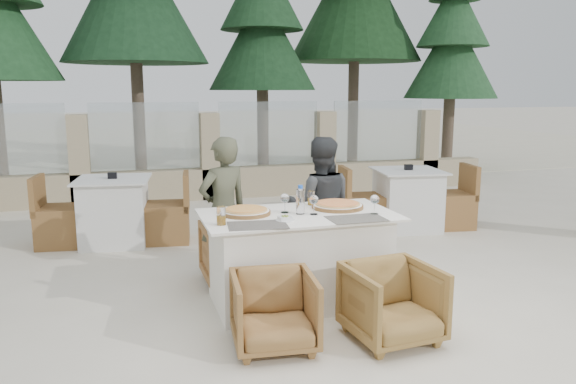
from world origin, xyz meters
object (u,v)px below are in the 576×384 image
object	(u,v)px
diner_left	(224,211)
armchair_near_left	(274,311)
diner_right	(320,207)
wine_glass_near	(314,204)
armchair_far_right	(322,241)
pizza_left	(246,211)
olive_dish	(285,218)
wine_glass_centre	(285,202)
wine_glass_corner	(375,203)
water_bottle	(300,200)
pizza_right	(338,205)
armchair_far_left	(236,252)
bg_table_b	(407,200)
dining_table	(298,258)
bg_table_a	(114,211)
beer_glass_right	(311,198)
armchair_near_right	(392,303)
beer_glass_left	(221,216)

from	to	relation	value
diner_left	armchair_near_left	bearing A→B (deg)	71.97
diner_right	wine_glass_near	bearing A→B (deg)	82.30
armchair_far_right	armchair_near_left	world-z (taller)	armchair_far_right
pizza_left	olive_dish	xyz separation A→B (m)	(0.25, -0.31, -0.00)
wine_glass_centre	diner_left	distance (m)	0.75
wine_glass_centre	wine_glass_corner	distance (m)	0.74
wine_glass_corner	diner_left	distance (m)	1.41
water_bottle	wine_glass_near	world-z (taller)	water_bottle
pizza_left	armchair_far_right	bearing A→B (deg)	31.25
olive_dish	pizza_right	bearing A→B (deg)	29.27
pizza_right	armchair_far_left	world-z (taller)	pizza_right
armchair_far_right	bg_table_b	bearing A→B (deg)	-138.52
olive_dish	armchair_near_left	distance (m)	0.80
water_bottle	diner_left	bearing A→B (deg)	127.64
dining_table	pizza_left	size ratio (longest dim) A/B	3.93
pizza_left	diner_left	bearing A→B (deg)	98.79
wine_glass_corner	olive_dish	bearing A→B (deg)	-179.65
bg_table_b	olive_dish	bearing A→B (deg)	-127.96
wine_glass_corner	olive_dish	size ratio (longest dim) A/B	1.67
bg_table_a	wine_glass_centre	bearing A→B (deg)	-50.95
pizza_right	water_bottle	distance (m)	0.41
olive_dish	armchair_far_right	distance (m)	1.13
wine_glass_corner	bg_table_b	xyz separation A→B (m)	(1.52, 2.19, -0.48)
wine_glass_near	diner_right	world-z (taller)	diner_right
dining_table	beer_glass_right	xyz separation A→B (m)	(0.22, 0.31, 0.45)
pizza_left	water_bottle	bearing A→B (deg)	-14.72
pizza_left	wine_glass_centre	xyz separation A→B (m)	(0.32, -0.04, 0.07)
water_bottle	bg_table_a	bearing A→B (deg)	122.43
olive_dish	bg_table_b	world-z (taller)	olive_dish
wine_glass_corner	armchair_near_right	bearing A→B (deg)	-103.88
beer_glass_left	armchair_near_left	bearing A→B (deg)	-65.54
pizza_right	armchair_near_right	distance (m)	1.13
beer_glass_left	armchair_near_left	size ratio (longest dim) A/B	0.24
bg_table_a	bg_table_b	world-z (taller)	same
wine_glass_near	wine_glass_corner	world-z (taller)	same
beer_glass_left	armchair_far_right	xyz separation A→B (m)	(1.12, 0.82, -0.51)
pizza_left	armchair_near_right	bearing A→B (deg)	-49.74
pizza_left	olive_dish	bearing A→B (deg)	-51.37
olive_dish	bg_table_b	size ratio (longest dim) A/B	0.07
dining_table	diner_left	distance (m)	0.89
pizza_right	beer_glass_right	distance (m)	0.26
beer_glass_right	wine_glass_near	bearing A→B (deg)	-105.97
pizza_left	pizza_right	bearing A→B (deg)	0.75
pizza_right	wine_glass_corner	bearing A→B (deg)	-57.36
dining_table	armchair_far_right	size ratio (longest dim) A/B	2.18
armchair_far_right	armchair_near_right	size ratio (longest dim) A/B	1.19
water_bottle	beer_glass_left	size ratio (longest dim) A/B	1.72
armchair_far_left	diner_left	xyz separation A→B (m)	(-0.11, 0.01, 0.40)
wine_glass_centre	diner_left	size ratio (longest dim) A/B	0.13
water_bottle	armchair_near_right	size ratio (longest dim) A/B	0.39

